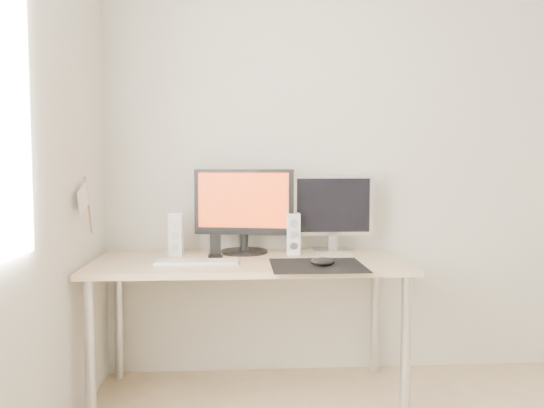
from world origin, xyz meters
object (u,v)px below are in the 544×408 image
keyboard (198,262)px  second_monitor (333,209)px  speaker_right (293,234)px  speaker_left (176,235)px  mouse (322,262)px  phone_dock (216,250)px  desk (249,274)px  main_monitor (244,208)px

keyboard → second_monitor: bearing=23.6°
speaker_right → speaker_left: bearing=-179.8°
speaker_left → mouse: bearing=-26.7°
speaker_right → phone_dock: bearing=-171.1°
mouse → speaker_right: bearing=105.6°
keyboard → phone_dock: size_ratio=3.26×
desk → speaker_right: (0.24, 0.15, 0.19)m
second_monitor → keyboard: bearing=-156.4°
second_monitor → speaker_left: 0.88m
speaker_right → mouse: bearing=-74.4°
keyboard → phone_dock: phone_dock is taller
speaker_left → keyboard: bearing=-61.0°
mouse → main_monitor: main_monitor is taller
speaker_right → phone_dock: (-0.42, -0.07, -0.07)m
main_monitor → speaker_left: 0.40m
speaker_left → keyboard: (0.14, -0.25, -0.11)m
main_monitor → phone_dock: main_monitor is taller
phone_dock → speaker_left: bearing=163.4°
speaker_left → phone_dock: speaker_left is taller
second_monitor → speaker_right: (-0.23, -0.07, -0.13)m
desk → main_monitor: (-0.03, 0.20, 0.33)m
desk → phone_dock: size_ratio=12.23×
mouse → main_monitor: 0.61m
desk → speaker_right: speaker_right is taller
main_monitor → second_monitor: size_ratio=1.22×
second_monitor → phone_dock: bearing=-168.2°
keyboard → speaker_right: bearing=26.5°
mouse → second_monitor: 0.51m
speaker_left → speaker_right: size_ratio=1.00×
second_monitor → speaker_right: size_ratio=1.98×
speaker_right → main_monitor: bearing=169.6°
mouse → main_monitor: size_ratio=0.21×
main_monitor → speaker_left: (-0.37, -0.05, -0.14)m
speaker_left → keyboard: 0.30m
mouse → second_monitor: bearing=74.1°
mouse → speaker_right: 0.40m
mouse → second_monitor: (0.13, 0.44, 0.22)m
desk → speaker_right: 0.34m
speaker_left → phone_dock: (0.22, -0.06, -0.07)m
phone_dock → speaker_right: bearing=8.9°
mouse → phone_dock: phone_dock is taller
keyboard → phone_dock: bearing=66.7°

